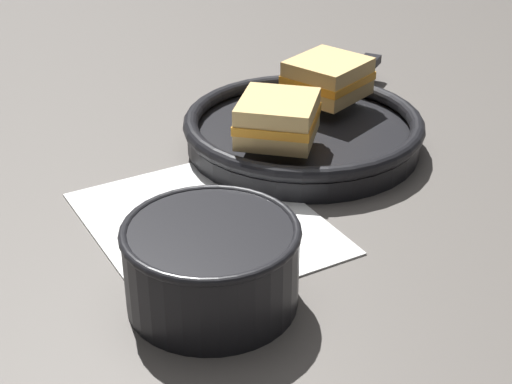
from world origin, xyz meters
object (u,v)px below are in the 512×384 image
Objects in this scene: soup_bowl at (211,260)px; sandwich_near_left at (278,119)px; sandwich_near_right at (328,78)px; spoon at (234,222)px; skillet at (304,131)px.

sandwich_near_left reaches higher than soup_bowl.
sandwich_near_left is at bearing -68.88° from sandwich_near_right.
skillet reaches higher than spoon.
spoon is at bearing -61.59° from sandwich_near_left.
skillet is at bearing 88.34° from spoon.
sandwich_near_right is at bearing 111.07° from skillet.
sandwich_near_right is at bearing 119.59° from soup_bowl.
sandwich_near_left is 0.14m from sandwich_near_right.
sandwich_near_right is (-0.19, 0.34, 0.02)m from soup_bowl.
soup_bowl is at bearing -55.64° from sandwich_near_left.
sandwich_near_left is at bearing 90.91° from spoon.
sandwich_near_left reaches higher than skillet.
sandwich_near_right is (-0.02, 0.06, 0.04)m from skillet.
spoon is 0.14m from sandwich_near_left.
soup_bowl reaches higher than skillet.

